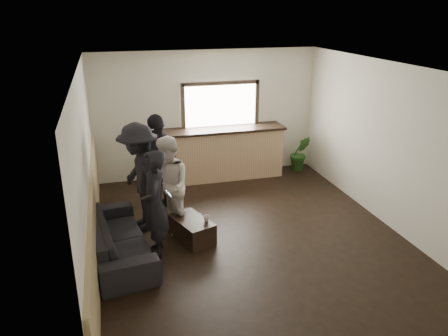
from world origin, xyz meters
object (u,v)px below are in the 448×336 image
object	(u,v)px
person_b	(168,186)
person_d	(159,163)
cup_b	(206,218)
person_a	(155,204)
potted_plant	(300,153)
coffee_table	(192,229)
cup_a	(181,212)
sofa	(118,238)
bar_counter	(223,150)
person_c	(140,177)

from	to	relation	value
person_b	person_d	distance (m)	0.96
cup_b	person_d	size ratio (longest dim) A/B	0.06
person_a	potted_plant	bearing A→B (deg)	135.79
person_a	coffee_table	bearing A→B (deg)	123.52
cup_a	person_b	xyz separation A→B (m)	(-0.18, 0.18, 0.42)
sofa	cup_b	xyz separation A→B (m)	(1.42, 0.09, 0.10)
person_d	person_b	bearing A→B (deg)	43.54
potted_plant	person_d	size ratio (longest dim) A/B	0.45
bar_counter	person_d	xyz separation A→B (m)	(-1.59, -1.26, 0.28)
sofa	person_a	size ratio (longest dim) A/B	1.25
bar_counter	cup_a	world-z (taller)	bar_counter
sofa	potted_plant	world-z (taller)	potted_plant
bar_counter	cup_a	xyz separation A→B (m)	(-1.38, -2.41, -0.22)
potted_plant	person_c	xyz separation A→B (m)	(-3.85, -1.91, 0.52)
cup_b	person_a	size ratio (longest dim) A/B	0.06
sofa	cup_b	distance (m)	1.43
potted_plant	person_b	world-z (taller)	person_b
coffee_table	potted_plant	size ratio (longest dim) A/B	0.98
cup_a	potted_plant	distance (m)	4.00
person_d	cup_a	bearing A→B (deg)	52.09
cup_b	potted_plant	distance (m)	3.93
cup_b	potted_plant	bearing A→B (deg)	42.97
person_a	person_d	bearing A→B (deg)	178.68
bar_counter	sofa	world-z (taller)	bar_counter
cup_a	person_d	world-z (taller)	person_d
potted_plant	person_c	bearing A→B (deg)	-153.67
bar_counter	coffee_table	bearing A→B (deg)	-115.62
cup_b	person_c	world-z (taller)	person_c
cup_a	person_c	xyz separation A→B (m)	(-0.62, 0.45, 0.52)
sofa	person_c	world-z (taller)	person_c
coffee_table	cup_a	size ratio (longest dim) A/B	6.29
person_a	person_d	distance (m)	1.66
coffee_table	sofa	bearing A→B (deg)	-170.06
person_a	person_b	distance (m)	0.74
person_b	cup_b	bearing A→B (deg)	35.09
cup_a	potted_plant	world-z (taller)	potted_plant
cup_b	potted_plant	xyz separation A→B (m)	(2.88, 2.68, 0.01)
cup_b	person_c	bearing A→B (deg)	141.38
potted_plant	person_a	distance (m)	4.70
cup_a	cup_b	world-z (taller)	cup_a
sofa	coffee_table	world-z (taller)	sofa
person_c	person_a	bearing A→B (deg)	-3.14
sofa	person_b	bearing A→B (deg)	-63.68
cup_a	person_b	world-z (taller)	person_b
person_b	person_d	xyz separation A→B (m)	(-0.03, 0.96, 0.09)
bar_counter	cup_b	world-z (taller)	bar_counter
bar_counter	cup_a	bearing A→B (deg)	-119.84
bar_counter	sofa	distance (m)	3.75
coffee_table	person_c	xyz separation A→B (m)	(-0.75, 0.66, 0.75)
sofa	potted_plant	size ratio (longest dim) A/B	2.51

